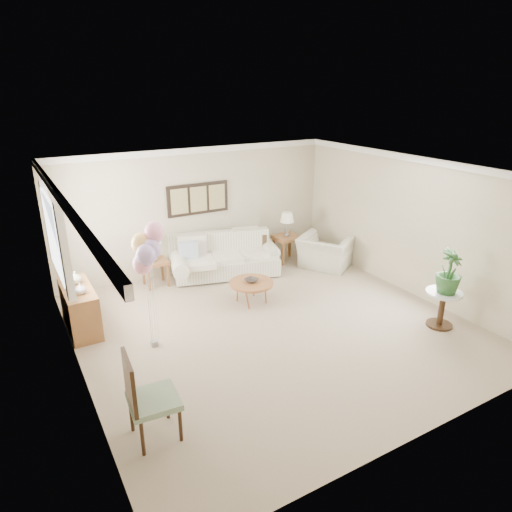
# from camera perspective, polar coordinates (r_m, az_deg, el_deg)

# --- Properties ---
(ground_plane) EXTENTS (6.00, 6.00, 0.00)m
(ground_plane) POSITION_cam_1_polar(r_m,az_deg,el_deg) (7.70, 2.07, -8.75)
(ground_plane) COLOR tan
(room_shell) EXTENTS (6.04, 6.04, 2.60)m
(room_shell) POSITION_cam_1_polar(r_m,az_deg,el_deg) (7.06, 1.09, 2.92)
(room_shell) COLOR beige
(room_shell) RESTS_ON ground
(wall_art_triptych) EXTENTS (1.35, 0.06, 0.65)m
(wall_art_triptych) POSITION_cam_1_polar(r_m,az_deg,el_deg) (9.61, -7.24, 7.10)
(wall_art_triptych) COLOR black
(wall_art_triptych) RESTS_ON ground
(sofa) EXTENTS (2.59, 1.42, 0.88)m
(sofa) POSITION_cam_1_polar(r_m,az_deg,el_deg) (9.59, -3.92, -0.35)
(sofa) COLOR silver
(sofa) RESTS_ON ground
(end_table_left) EXTENTS (0.49, 0.44, 0.53)m
(end_table_left) POSITION_cam_1_polar(r_m,az_deg,el_deg) (9.21, -12.54, -1.06)
(end_table_left) COLOR olive
(end_table_left) RESTS_ON ground
(end_table_right) EXTENTS (0.55, 0.50, 0.60)m
(end_table_right) POSITION_cam_1_polar(r_m,az_deg,el_deg) (10.27, 3.84, 2.03)
(end_table_right) COLOR olive
(end_table_right) RESTS_ON ground
(lamp_left) EXTENTS (0.34, 0.34, 0.60)m
(lamp_left) POSITION_cam_1_polar(r_m,az_deg,el_deg) (9.03, -12.80, 2.14)
(lamp_left) COLOR gray
(lamp_left) RESTS_ON end_table_left
(lamp_right) EXTENTS (0.31, 0.31, 0.54)m
(lamp_right) POSITION_cam_1_polar(r_m,az_deg,el_deg) (10.12, 3.91, 4.76)
(lamp_right) COLOR gray
(lamp_right) RESTS_ON end_table_right
(coffee_table) EXTENTS (0.81, 0.81, 0.41)m
(coffee_table) POSITION_cam_1_polar(r_m,az_deg,el_deg) (8.32, -0.58, -3.47)
(coffee_table) COLOR #A25B30
(coffee_table) RESTS_ON ground
(decor_bowl) EXTENTS (0.30, 0.30, 0.06)m
(decor_bowl) POSITION_cam_1_polar(r_m,az_deg,el_deg) (8.30, -0.57, -3.07)
(decor_bowl) COLOR #2B2623
(decor_bowl) RESTS_ON coffee_table
(armchair) EXTENTS (1.34, 1.39, 0.69)m
(armchair) POSITION_cam_1_polar(r_m,az_deg,el_deg) (10.08, 8.60, 0.50)
(armchair) COLOR silver
(armchair) RESTS_ON ground
(side_table) EXTENTS (0.58, 0.58, 0.62)m
(side_table) POSITION_cam_1_polar(r_m,az_deg,el_deg) (8.09, 22.33, -5.14)
(side_table) COLOR silver
(side_table) RESTS_ON ground
(potted_plant) EXTENTS (0.48, 0.48, 0.73)m
(potted_plant) POSITION_cam_1_polar(r_m,az_deg,el_deg) (7.87, 23.02, -1.83)
(potted_plant) COLOR #245320
(potted_plant) RESTS_ON side_table
(accent_chair) EXTENTS (0.58, 0.58, 1.11)m
(accent_chair) POSITION_cam_1_polar(r_m,az_deg,el_deg) (5.37, -13.61, -16.66)
(accent_chair) COLOR gray
(accent_chair) RESTS_ON ground
(credenza) EXTENTS (0.46, 1.20, 0.74)m
(credenza) POSITION_cam_1_polar(r_m,az_deg,el_deg) (7.99, -21.15, -6.12)
(credenza) COLOR olive
(credenza) RESTS_ON ground
(vase_white) EXTENTS (0.21, 0.21, 0.18)m
(vase_white) POSITION_cam_1_polar(r_m,az_deg,el_deg) (7.56, -21.10, -3.80)
(vase_white) COLOR silver
(vase_white) RESTS_ON credenza
(vase_sage) EXTENTS (0.24, 0.24, 0.21)m
(vase_sage) POSITION_cam_1_polar(r_m,az_deg,el_deg) (7.97, -21.68, -2.51)
(vase_sage) COLOR #AABE9F
(vase_sage) RESTS_ON credenza
(balloon_cluster) EXTENTS (0.51, 0.47, 1.96)m
(balloon_cluster) POSITION_cam_1_polar(r_m,az_deg,el_deg) (6.66, -13.46, 0.80)
(balloon_cluster) COLOR gray
(balloon_cluster) RESTS_ON ground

